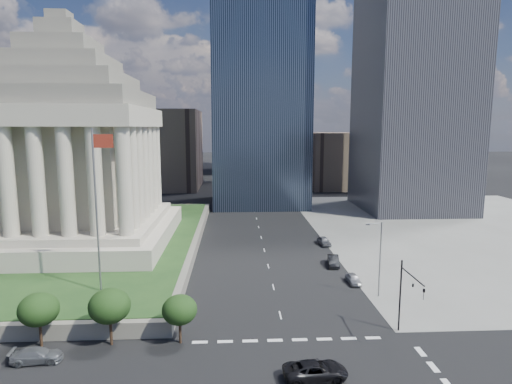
{
  "coord_description": "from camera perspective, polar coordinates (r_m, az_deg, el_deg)",
  "views": [
    {
      "loc": [
        -5.3,
        -27.58,
        22.04
      ],
      "look_at": [
        -2.79,
        21.78,
        14.51
      ],
      "focal_mm": 30.0,
      "sensor_mm": 36.0,
      "label": 1
    }
  ],
  "objects": [
    {
      "name": "ground",
      "position": [
        129.58,
        -0.52,
        -1.13
      ],
      "size": [
        500.0,
        500.0,
        0.0
      ],
      "primitive_type": "plane",
      "color": "black",
      "rests_on": "ground"
    },
    {
      "name": "building_filler_nw",
      "position": [
        159.71,
        -11.86,
        5.59
      ],
      "size": [
        24.0,
        30.0,
        28.0
      ],
      "primitive_type": "cube",
      "color": "brown",
      "rests_on": "ground"
    },
    {
      "name": "plaza_terrace",
      "position": [
        89.68,
        -29.26,
        -6.1
      ],
      "size": [
        66.0,
        70.0,
        1.8
      ],
      "primitive_type": "cube",
      "color": "#625D54",
      "rests_on": "ground"
    },
    {
      "name": "street_lamp_north",
      "position": [
        58.14,
        16.07,
        -8.05
      ],
      "size": [
        2.13,
        0.22,
        10.0
      ],
      "color": "slate",
      "rests_on": "ground"
    },
    {
      "name": "highrise_ne",
      "position": [
        125.28,
        20.8,
        21.02
      ],
      "size": [
        26.0,
        28.0,
        100.0
      ],
      "primitive_type": "cube",
      "color": "black",
      "rests_on": "ground"
    },
    {
      "name": "building_filler_ne",
      "position": [
        162.38,
        10.41,
        4.27
      ],
      "size": [
        20.0,
        30.0,
        20.0
      ],
      "primitive_type": "cube",
      "color": "brown",
      "rests_on": "ground"
    },
    {
      "name": "flagpole",
      "position": [
        54.9,
        -20.39,
        -1.24
      ],
      "size": [
        2.52,
        0.24,
        20.0
      ],
      "color": "slate",
      "rests_on": "plaza_lawn"
    },
    {
      "name": "pickup_truck",
      "position": [
        41.14,
        7.94,
        -22.51
      ],
      "size": [
        5.98,
        3.21,
        1.6
      ],
      "primitive_type": "imported",
      "rotation": [
        0.0,
        0.0,
        1.67
      ],
      "color": "black",
      "rests_on": "ground"
    },
    {
      "name": "war_memorial",
      "position": [
        80.85,
        -23.92,
        7.47
      ],
      "size": [
        34.0,
        34.0,
        39.0
      ],
      "primitive_type": null,
      "color": "#A9A08E",
      "rests_on": "plaza_lawn"
    },
    {
      "name": "parked_sedan_mid",
      "position": [
        70.6,
        10.28,
        -9.0
      ],
      "size": [
        2.34,
        4.97,
        1.57
      ],
      "primitive_type": "imported",
      "rotation": [
        0.0,
        0.0,
        -0.15
      ],
      "color": "black",
      "rests_on": "ground"
    },
    {
      "name": "parked_sedan_near",
      "position": [
        63.54,
        12.85,
        -11.22
      ],
      "size": [
        3.92,
        1.66,
        1.32
      ],
      "primitive_type": "imported",
      "rotation": [
        0.0,
        0.0,
        0.02
      ],
      "color": "gray",
      "rests_on": "ground"
    },
    {
      "name": "traffic_signal_ne",
      "position": [
        47.99,
        19.54,
        -12.34
      ],
      "size": [
        0.3,
        5.74,
        8.0
      ],
      "color": "black",
      "rests_on": "ground"
    },
    {
      "name": "plaza_lawn",
      "position": [
        89.46,
        -29.31,
        -5.51
      ],
      "size": [
        64.0,
        68.0,
        0.1
      ],
      "primitive_type": "cube",
      "color": "#1C3A17",
      "rests_on": "plaza_terrace"
    },
    {
      "name": "midrise_glass",
      "position": [
        123.06,
        0.51,
        12.37
      ],
      "size": [
        26.0,
        26.0,
        60.0
      ],
      "primitive_type": "cube",
      "color": "black",
      "rests_on": "ground"
    },
    {
      "name": "suv_grey",
      "position": [
        47.94,
        -27.19,
        -18.8
      ],
      "size": [
        4.87,
        2.35,
        1.37
      ],
      "primitive_type": "imported",
      "rotation": [
        0.0,
        0.0,
        1.67
      ],
      "color": "#575A5F",
      "rests_on": "ground"
    },
    {
      "name": "parked_sedan_far",
      "position": [
        82.11,
        9.06,
        -6.47
      ],
      "size": [
        4.63,
        2.26,
        1.52
      ],
      "primitive_type": "imported",
      "rotation": [
        0.0,
        0.0,
        0.11
      ],
      "color": "#53545A",
      "rests_on": "ground"
    },
    {
      "name": "sidewalk_ne",
      "position": [
        103.86,
        26.87,
        -4.53
      ],
      "size": [
        68.0,
        90.0,
        0.03
      ],
      "primitive_type": "cube",
      "color": "slate",
      "rests_on": "ground"
    }
  ]
}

